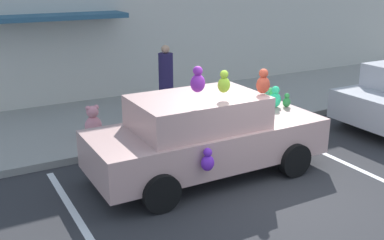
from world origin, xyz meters
name	(u,v)px	position (x,y,z in m)	size (l,w,h in m)	color
ground_plane	(282,194)	(0.00, 0.00, 0.00)	(60.00, 60.00, 0.00)	#2D2D30
sidewalk	(159,114)	(0.00, 5.00, 0.07)	(24.00, 4.00, 0.15)	gray
parking_stripe_front	(324,154)	(1.96, 1.00, 0.00)	(0.12, 3.60, 0.01)	silver
parking_stripe_rear	(76,215)	(-3.32, 1.00, 0.00)	(0.12, 3.60, 0.01)	silver
plush_covered_car	(206,134)	(-0.75, 1.33, 0.80)	(4.40, 1.99, 2.21)	#CA9E97
teddy_bear_on_sidewalk	(93,122)	(-2.07, 3.97, 0.49)	(0.38, 0.32, 0.73)	pink
pedestrian_near_shopfront	(166,82)	(0.12, 4.79, 0.96)	(0.37, 0.37, 1.76)	#27204C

